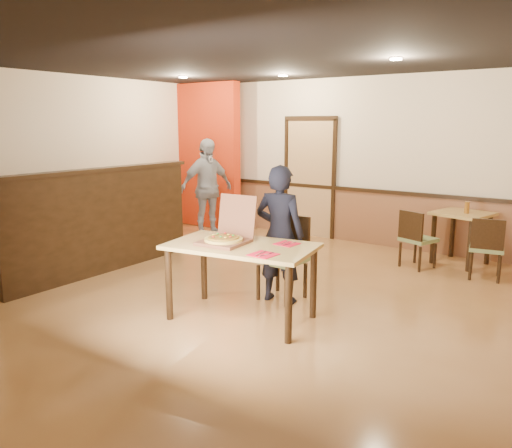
{
  "coord_description": "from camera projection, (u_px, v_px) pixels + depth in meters",
  "views": [
    {
      "loc": [
        3.57,
        -4.5,
        2.04
      ],
      "look_at": [
        0.43,
        0.0,
        0.92
      ],
      "focal_mm": 35.0,
      "sensor_mm": 36.0,
      "label": 1
    }
  ],
  "objects": [
    {
      "name": "floor",
      "position": [
        227.0,
        295.0,
        6.02
      ],
      "size": [
        7.0,
        7.0,
        0.0
      ],
      "primitive_type": "plane",
      "color": "#B77F47",
      "rests_on": "ground"
    },
    {
      "name": "ceiling",
      "position": [
        224.0,
        52.0,
        5.46
      ],
      "size": [
        7.0,
        7.0,
        0.0
      ],
      "primitive_type": "plane",
      "rotation": [
        3.14,
        0.0,
        0.0
      ],
      "color": "black",
      "rests_on": "wall_back"
    },
    {
      "name": "wall_back",
      "position": [
        352.0,
        161.0,
        8.55
      ],
      "size": [
        7.0,
        0.0,
        7.0
      ],
      "primitive_type": "plane",
      "rotation": [
        1.57,
        0.0,
        0.0
      ],
      "color": "beige",
      "rests_on": "floor"
    },
    {
      "name": "wall_left",
      "position": [
        48.0,
        165.0,
        7.71
      ],
      "size": [
        0.0,
        7.0,
        7.0
      ],
      "primitive_type": "plane",
      "rotation": [
        1.57,
        0.0,
        1.57
      ],
      "color": "beige",
      "rests_on": "floor"
    },
    {
      "name": "wainscot_back",
      "position": [
        350.0,
        216.0,
        8.72
      ],
      "size": [
        7.0,
        0.04,
        0.9
      ],
      "primitive_type": "cube",
      "color": "brown",
      "rests_on": "floor"
    },
    {
      "name": "chair_rail_back",
      "position": [
        350.0,
        189.0,
        8.61
      ],
      "size": [
        7.0,
        0.06,
        0.06
      ],
      "primitive_type": "cube",
      "color": "black",
      "rests_on": "wall_back"
    },
    {
      "name": "back_door",
      "position": [
        310.0,
        179.0,
        9.04
      ],
      "size": [
        0.9,
        0.06,
        2.1
      ],
      "primitive_type": "cube",
      "color": "tan",
      "rests_on": "wall_back"
    },
    {
      "name": "booth_partition",
      "position": [
        103.0,
        220.0,
        6.84
      ],
      "size": [
        0.2,
        3.1,
        1.44
      ],
      "color": "black",
      "rests_on": "floor"
    },
    {
      "name": "red_accent_panel",
      "position": [
        205.0,
        156.0,
        9.78
      ],
      "size": [
        1.6,
        0.2,
        2.78
      ],
      "primitive_type": "cube",
      "color": "#B3280C",
      "rests_on": "floor"
    },
    {
      "name": "spot_a",
      "position": [
        183.0,
        77.0,
        8.21
      ],
      "size": [
        0.14,
        0.14,
        0.02
      ],
      "primitive_type": "cylinder",
      "color": "#FFD4B2",
      "rests_on": "ceiling"
    },
    {
      "name": "spot_b",
      "position": [
        283.0,
        75.0,
        7.93
      ],
      "size": [
        0.14,
        0.14,
        0.02
      ],
      "primitive_type": "cylinder",
      "color": "#FFD4B2",
      "rests_on": "ceiling"
    },
    {
      "name": "spot_c",
      "position": [
        396.0,
        59.0,
        5.89
      ],
      "size": [
        0.14,
        0.14,
        0.02
      ],
      "primitive_type": "cylinder",
      "color": "#FFD4B2",
      "rests_on": "ceiling"
    },
    {
      "name": "main_table",
      "position": [
        241.0,
        255.0,
        5.17
      ],
      "size": [
        1.63,
        1.1,
        0.81
      ],
      "rotation": [
        0.0,
        0.0,
        0.16
      ],
      "color": "tan",
      "rests_on": "floor"
    },
    {
      "name": "diner_chair",
      "position": [
        286.0,
        254.0,
        5.85
      ],
      "size": [
        0.5,
        0.5,
        0.97
      ],
      "rotation": [
        0.0,
        0.0,
        -0.04
      ],
      "color": "olive",
      "rests_on": "floor"
    },
    {
      "name": "side_chair_left",
      "position": [
        416.0,
        237.0,
        7.06
      ],
      "size": [
        0.53,
        0.53,
        0.83
      ],
      "rotation": [
        0.0,
        0.0,
        2.79
      ],
      "color": "olive",
      "rests_on": "floor"
    },
    {
      "name": "side_chair_right",
      "position": [
        487.0,
        246.0,
        6.53
      ],
      "size": [
        0.48,
        0.48,
        0.84
      ],
      "rotation": [
        0.0,
        0.0,
        3.31
      ],
      "color": "olive",
      "rests_on": "floor"
    },
    {
      "name": "side_table",
      "position": [
        462.0,
        224.0,
        7.25
      ],
      "size": [
        0.87,
        0.87,
        0.77
      ],
      "rotation": [
        0.0,
        0.0,
        -0.25
      ],
      "color": "tan",
      "rests_on": "floor"
    },
    {
      "name": "diner",
      "position": [
        280.0,
        234.0,
        5.67
      ],
      "size": [
        0.64,
        0.48,
        1.59
      ],
      "primitive_type": "imported",
      "rotation": [
        0.0,
        0.0,
        3.32
      ],
      "color": "black",
      "rests_on": "floor"
    },
    {
      "name": "passerby",
      "position": [
        207.0,
        188.0,
        8.98
      ],
      "size": [
        0.72,
        1.12,
        1.77
      ],
      "primitive_type": "imported",
      "rotation": [
        0.0,
        0.0,
        1.27
      ],
      "color": "#92939A",
      "rests_on": "floor"
    },
    {
      "name": "pizza_box",
      "position": [
        226.0,
        237.0,
        5.21
      ],
      "size": [
        0.49,
        0.57,
        0.48
      ],
      "rotation": [
        0.0,
        0.0,
        0.09
      ],
      "color": "brown",
      "rests_on": "main_table"
    },
    {
      "name": "pizza",
      "position": [
        224.0,
        239.0,
        5.17
      ],
      "size": [
        0.43,
        0.43,
        0.03
      ],
      "primitive_type": "cylinder",
      "rotation": [
        0.0,
        0.0,
        0.09
      ],
      "color": "#E1C051",
      "rests_on": "pizza_box"
    },
    {
      "name": "napkin_near",
      "position": [
        263.0,
        255.0,
        4.74
      ],
      "size": [
        0.25,
        0.25,
        0.01
      ],
      "rotation": [
        0.0,
        0.0,
        -0.06
      ],
      "color": "red",
      "rests_on": "main_table"
    },
    {
      "name": "napkin_far",
      "position": [
        287.0,
        244.0,
        5.16
      ],
      "size": [
        0.23,
        0.23,
        0.01
      ],
      "rotation": [
        0.0,
        0.0,
        -0.08
      ],
      "color": "red",
      "rests_on": "main_table"
    },
    {
      "name": "condiment",
      "position": [
        467.0,
        208.0,
        7.12
      ],
      "size": [
        0.07,
        0.07,
        0.17
      ],
      "primitive_type": "cylinder",
      "color": "brown",
      "rests_on": "side_table"
    }
  ]
}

